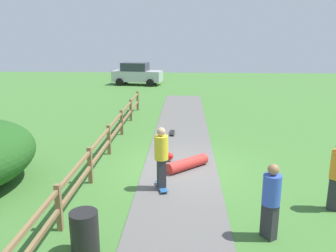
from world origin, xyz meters
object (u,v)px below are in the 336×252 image
(skater_riding, at_px, (161,155))
(bystander_blue, at_px, (271,198))
(skater_fallen, at_px, (186,163))
(skateboard_loose, at_px, (172,133))
(trash_bin, at_px, (85,233))
(parked_car_silver, at_px, (137,74))

(skater_riding, relative_size, bystander_blue, 1.06)
(skater_fallen, relative_size, skateboard_loose, 1.82)
(trash_bin, height_order, parked_car_silver, parked_car_silver)
(skater_riding, bearing_deg, bystander_blue, -43.23)
(bystander_blue, bearing_deg, parked_car_silver, 104.41)
(bystander_blue, relative_size, parked_car_silver, 0.38)
(skater_fallen, bearing_deg, skater_riding, -113.20)
(parked_car_silver, bearing_deg, skater_fallen, -77.70)
(skateboard_loose, distance_m, parked_car_silver, 16.06)
(skater_fallen, bearing_deg, trash_bin, -113.16)
(skater_fallen, height_order, parked_car_silver, parked_car_silver)
(skateboard_loose, bearing_deg, trash_bin, -99.12)
(skater_riding, distance_m, bystander_blue, 3.36)
(skater_riding, height_order, skateboard_loose, skater_riding)
(trash_bin, relative_size, skater_fallen, 0.62)
(bystander_blue, height_order, parked_car_silver, parked_car_silver)
(skateboard_loose, xyz_separation_m, bystander_blue, (2.36, -7.91, 0.83))
(skater_fallen, distance_m, skateboard_loose, 4.06)
(skater_riding, xyz_separation_m, parked_car_silver, (-3.59, 21.22, -0.05))
(skateboard_loose, bearing_deg, bystander_blue, -73.36)
(trash_bin, distance_m, parked_car_silver, 24.38)
(skater_riding, bearing_deg, parked_car_silver, 99.61)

